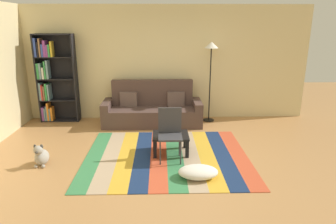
# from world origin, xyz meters

# --- Properties ---
(ground_plane) EXTENTS (14.00, 14.00, 0.00)m
(ground_plane) POSITION_xyz_m (0.00, 0.00, 0.00)
(ground_plane) COLOR #B27F4C
(back_wall) EXTENTS (6.80, 0.10, 2.70)m
(back_wall) POSITION_xyz_m (0.00, 2.55, 1.35)
(back_wall) COLOR beige
(back_wall) RESTS_ON ground_plane
(rug) EXTENTS (2.86, 2.45, 0.01)m
(rug) POSITION_xyz_m (-0.06, 0.16, 0.01)
(rug) COLOR #387F4C
(rug) RESTS_ON ground_plane
(couch) EXTENTS (2.26, 0.80, 1.00)m
(couch) POSITION_xyz_m (-0.35, 2.02, 0.34)
(couch) COLOR #4C3833
(couch) RESTS_ON ground_plane
(bookshelf) EXTENTS (0.90, 0.28, 2.05)m
(bookshelf) POSITION_xyz_m (-2.70, 2.31, 1.05)
(bookshelf) COLOR black
(bookshelf) RESTS_ON ground_plane
(coffee_table) EXTENTS (0.64, 0.51, 0.35)m
(coffee_table) POSITION_xyz_m (0.02, 0.32, 0.29)
(coffee_table) COLOR black
(coffee_table) RESTS_ON rug
(pouf) EXTENTS (0.61, 0.41, 0.18)m
(pouf) POSITION_xyz_m (0.41, -0.62, 0.10)
(pouf) COLOR white
(pouf) RESTS_ON rug
(dog) EXTENTS (0.22, 0.35, 0.40)m
(dog) POSITION_xyz_m (-2.15, -0.11, 0.16)
(dog) COLOR #9E998E
(dog) RESTS_ON ground_plane
(standing_lamp) EXTENTS (0.32, 0.32, 1.88)m
(standing_lamp) POSITION_xyz_m (1.01, 2.20, 1.57)
(standing_lamp) COLOR black
(standing_lamp) RESTS_ON ground_plane
(tv_remote) EXTENTS (0.07, 0.16, 0.02)m
(tv_remote) POSITION_xyz_m (0.07, 0.34, 0.37)
(tv_remote) COLOR black
(tv_remote) RESTS_ON coffee_table
(folding_chair) EXTENTS (0.40, 0.40, 0.90)m
(folding_chair) POSITION_xyz_m (0.00, 0.09, 0.53)
(folding_chair) COLOR #38383D
(folding_chair) RESTS_ON ground_plane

